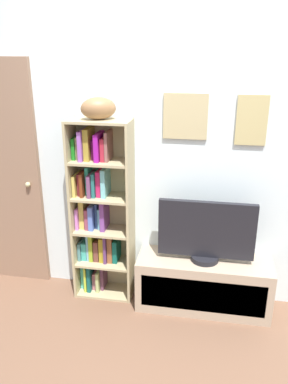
{
  "coord_description": "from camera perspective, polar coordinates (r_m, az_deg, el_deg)",
  "views": [
    {
      "loc": [
        0.22,
        -1.81,
        2.02
      ],
      "look_at": [
        -0.25,
        0.85,
        1.01
      ],
      "focal_mm": 36.15,
      "sensor_mm": 36.0,
      "label": 1
    }
  ],
  "objects": [
    {
      "name": "football",
      "position": [
        2.94,
        -6.76,
        12.14
      ],
      "size": [
        0.31,
        0.25,
        0.16
      ],
      "primitive_type": "ellipsoid",
      "rotation": [
        0.0,
        0.0,
        0.4
      ],
      "color": "olive",
      "rests_on": "bookshelf"
    },
    {
      "name": "tv_stand",
      "position": [
        3.27,
        8.71,
        -13.21
      ],
      "size": [
        1.07,
        0.36,
        0.44
      ],
      "color": "tan",
      "rests_on": "ground"
    },
    {
      "name": "back_wall",
      "position": [
        3.05,
        5.7,
        5.88
      ],
      "size": [
        4.8,
        0.08,
        2.51
      ],
      "color": "silver",
      "rests_on": "ground"
    },
    {
      "name": "bookshelf",
      "position": [
        3.21,
        -6.68,
        -2.97
      ],
      "size": [
        0.49,
        0.26,
        1.52
      ],
      "color": "tan",
      "rests_on": "ground"
    },
    {
      "name": "television",
      "position": [
        3.04,
        9.18,
        -5.9
      ],
      "size": [
        0.75,
        0.22,
        0.5
      ],
      "color": "black",
      "rests_on": "tv_stand"
    }
  ]
}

